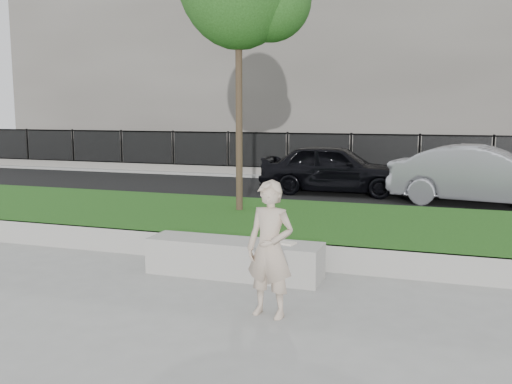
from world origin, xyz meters
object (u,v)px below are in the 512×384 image
(man, at_px, (270,249))
(car_dark, at_px, (334,169))
(stone_bench, at_px, (234,258))
(book, at_px, (286,243))
(car_silver, at_px, (484,176))

(man, xyz_separation_m, car_dark, (-1.14, 9.70, -0.05))
(stone_bench, distance_m, book, 0.81)
(car_dark, distance_m, car_silver, 3.96)
(man, bearing_deg, car_dark, 106.73)
(book, relative_size, car_dark, 0.06)
(book, xyz_separation_m, car_dark, (-0.94, 8.29, 0.21))
(stone_bench, distance_m, man, 1.76)
(book, height_order, car_silver, car_silver)
(man, relative_size, car_dark, 0.38)
(car_silver, bearing_deg, man, 172.19)
(book, bearing_deg, man, -70.36)
(man, distance_m, car_dark, 9.77)
(stone_bench, distance_m, car_silver, 8.35)
(stone_bench, xyz_separation_m, car_dark, (-0.18, 8.33, 0.48))
(car_dark, bearing_deg, book, -175.32)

